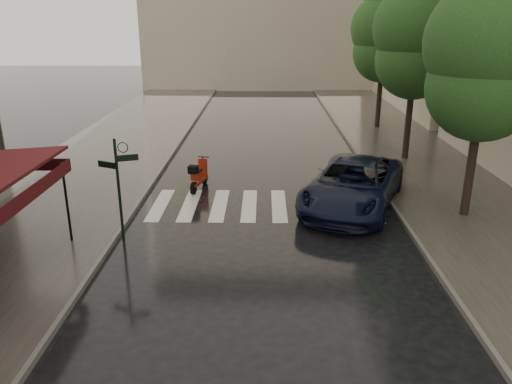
{
  "coord_description": "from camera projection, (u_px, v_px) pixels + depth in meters",
  "views": [
    {
      "loc": [
        2.94,
        -10.45,
        6.27
      ],
      "look_at": [
        2.73,
        3.44,
        1.4
      ],
      "focal_mm": 35.0,
      "sensor_mm": 36.0,
      "label": 1
    }
  ],
  "objects": [
    {
      "name": "sidewalk_far",
      "position": [
        421.0,
        159.0,
        23.13
      ],
      "size": [
        5.5,
        60.0,
        0.12
      ],
      "primitive_type": "cube",
      "color": "#38332D",
      "rests_on": "ground"
    },
    {
      "name": "tree_mid",
      "position": [
        417.0,
        34.0,
        21.31
      ],
      "size": [
        3.8,
        3.8,
        8.34
      ],
      "color": "black",
      "rests_on": "sidewalk_far"
    },
    {
      "name": "signpost",
      "position": [
        118.0,
        182.0,
        14.22
      ],
      "size": [
        1.17,
        0.29,
        3.1
      ],
      "color": "black",
      "rests_on": "ground"
    },
    {
      "name": "tree_far",
      "position": [
        384.0,
        33.0,
        27.96
      ],
      "size": [
        3.8,
        3.8,
        8.16
      ],
      "color": "black",
      "rests_on": "sidewalk_far"
    },
    {
      "name": "scooter",
      "position": [
        198.0,
        176.0,
        19.07
      ],
      "size": [
        0.68,
        1.72,
        1.15
      ],
      "rotation": [
        0.0,
        0.0,
        -0.22
      ],
      "color": "black",
      "rests_on": "ground"
    },
    {
      "name": "ground",
      "position": [
        140.0,
        294.0,
        11.98
      ],
      "size": [
        120.0,
        120.0,
        0.0
      ],
      "primitive_type": "plane",
      "color": "black",
      "rests_on": "ground"
    },
    {
      "name": "curb_near",
      "position": [
        170.0,
        158.0,
        23.3
      ],
      "size": [
        0.12,
        60.0,
        0.16
      ],
      "primitive_type": "cube",
      "color": "#595651",
      "rests_on": "ground"
    },
    {
      "name": "crosswalk",
      "position": [
        264.0,
        205.0,
        17.59
      ],
      "size": [
        7.85,
        3.2,
        0.01
      ],
      "color": "silver",
      "rests_on": "ground"
    },
    {
      "name": "tree_near",
      "position": [
        488.0,
        51.0,
        14.8
      ],
      "size": [
        3.8,
        3.8,
        7.99
      ],
      "color": "black",
      "rests_on": "sidewalk_far"
    },
    {
      "name": "curb_far",
      "position": [
        360.0,
        159.0,
        23.17
      ],
      "size": [
        0.12,
        60.0,
        0.16
      ],
      "primitive_type": "cube",
      "color": "#595651",
      "rests_on": "ground"
    },
    {
      "name": "sidewalk_near",
      "position": [
        105.0,
        158.0,
        23.35
      ],
      "size": [
        6.0,
        60.0,
        0.12
      ],
      "primitive_type": "cube",
      "color": "#38332D",
      "rests_on": "ground"
    },
    {
      "name": "parked_car",
      "position": [
        353.0,
        184.0,
        17.19
      ],
      "size": [
        4.77,
        6.56,
        1.66
      ],
      "primitive_type": "imported",
      "rotation": [
        0.0,
        0.0,
        -0.38
      ],
      "color": "black",
      "rests_on": "ground"
    }
  ]
}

